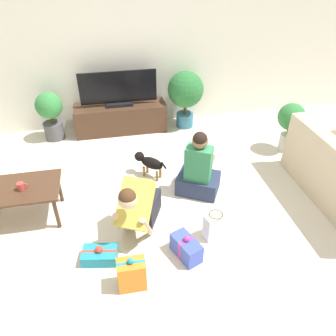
% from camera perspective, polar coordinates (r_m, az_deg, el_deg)
% --- Properties ---
extents(ground_plane, '(16.00, 16.00, 0.00)m').
position_cam_1_polar(ground_plane, '(3.92, -2.11, -9.21)').
color(ground_plane, beige).
extents(wall_back, '(8.40, 0.06, 2.60)m').
position_cam_1_polar(wall_back, '(5.61, -7.20, 19.95)').
color(wall_back, white).
rests_on(wall_back, ground_plane).
extents(coffee_table, '(0.87, 0.59, 0.45)m').
position_cam_1_polar(coffee_table, '(4.06, -24.30, -3.74)').
color(coffee_table, '#472D1E').
rests_on(coffee_table, ground_plane).
extents(tv_console, '(1.52, 0.45, 0.47)m').
position_cam_1_polar(tv_console, '(5.69, -8.20, 8.62)').
color(tv_console, '#472D1E').
rests_on(tv_console, ground_plane).
extents(tv, '(1.24, 0.20, 0.57)m').
position_cam_1_polar(tv, '(5.50, -8.62, 13.15)').
color(tv, black).
rests_on(tv, tv_console).
extents(potted_plant_back_left, '(0.42, 0.42, 0.80)m').
position_cam_1_polar(potted_plant_back_left, '(5.62, -19.81, 9.07)').
color(potted_plant_back_left, '#4C4C51').
rests_on(potted_plant_back_left, ground_plane).
extents(potted_plant_back_right, '(0.60, 0.60, 0.98)m').
position_cam_1_polar(potted_plant_back_right, '(5.64, 3.08, 13.04)').
color(potted_plant_back_right, '#336B84').
rests_on(potted_plant_back_right, ground_plane).
extents(potted_plant_corner_right, '(0.41, 0.41, 0.78)m').
position_cam_1_polar(potted_plant_corner_right, '(5.27, 20.59, 7.70)').
color(potted_plant_corner_right, beige).
rests_on(potted_plant_corner_right, ground_plane).
extents(person_kneeling, '(0.61, 0.85, 0.80)m').
position_cam_1_polar(person_kneeling, '(3.61, -5.15, -6.54)').
color(person_kneeling, '#23232D').
rests_on(person_kneeling, ground_plane).
extents(person_sitting, '(0.65, 0.62, 0.90)m').
position_cam_1_polar(person_sitting, '(4.15, 5.33, -0.59)').
color(person_sitting, '#283351').
rests_on(person_sitting, ground_plane).
extents(dog, '(0.40, 0.38, 0.33)m').
position_cam_1_polar(dog, '(4.49, -3.36, 1.03)').
color(dog, black).
rests_on(dog, ground_plane).
extents(gift_box_a, '(0.30, 0.39, 0.28)m').
position_cam_1_polar(gift_box_a, '(3.49, 3.18, -13.72)').
color(gift_box_a, '#3D51BC').
rests_on(gift_box_a, ground_plane).
extents(gift_box_b, '(0.27, 0.17, 0.39)m').
position_cam_1_polar(gift_box_b, '(3.23, -6.33, -17.90)').
color(gift_box_b, orange).
rests_on(gift_box_b, ground_plane).
extents(gift_box_c, '(0.39, 0.28, 0.19)m').
position_cam_1_polar(gift_box_c, '(3.55, -11.76, -14.63)').
color(gift_box_c, teal).
rests_on(gift_box_c, ground_plane).
extents(gift_bag_a, '(0.26, 0.19, 0.34)m').
position_cam_1_polar(gift_bag_a, '(3.67, 8.14, -9.94)').
color(gift_bag_a, white).
rests_on(gift_bag_a, ground_plane).
extents(mug, '(0.12, 0.08, 0.09)m').
position_cam_1_polar(mug, '(3.96, -24.23, -2.93)').
color(mug, '#B23D38').
rests_on(mug, coffee_table).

